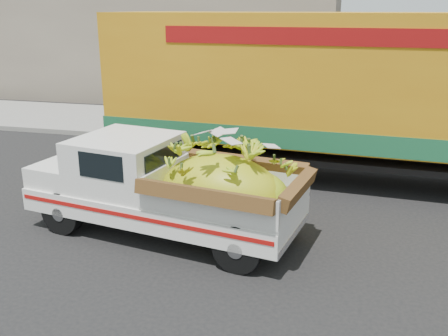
# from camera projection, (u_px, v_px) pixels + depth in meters

# --- Properties ---
(ground) EXTENTS (100.00, 100.00, 0.00)m
(ground) POSITION_uv_depth(u_px,v_px,m) (242.00, 231.00, 9.13)
(ground) COLOR black
(ground) RESTS_ON ground
(curb) EXTENTS (60.00, 0.25, 0.15)m
(curb) POSITION_uv_depth(u_px,v_px,m) (285.00, 146.00, 14.47)
(curb) COLOR gray
(curb) RESTS_ON ground
(sidewalk) EXTENTS (60.00, 4.00, 0.14)m
(sidewalk) POSITION_uv_depth(u_px,v_px,m) (293.00, 130.00, 16.41)
(sidewalk) COLOR gray
(sidewalk) RESTS_ON ground
(building_left) EXTENTS (18.00, 6.00, 5.00)m
(building_left) POSITION_uv_depth(u_px,v_px,m) (137.00, 39.00, 22.99)
(building_left) COLOR gray
(building_left) RESTS_ON ground
(pickup_truck) EXTENTS (5.09, 2.57, 1.71)m
(pickup_truck) POSITION_uv_depth(u_px,v_px,m) (182.00, 188.00, 8.64)
(pickup_truck) COLOR black
(pickup_truck) RESTS_ON ground
(semi_trailer) EXTENTS (12.04, 3.22, 3.80)m
(semi_trailer) POSITION_uv_depth(u_px,v_px,m) (365.00, 91.00, 11.10)
(semi_trailer) COLOR black
(semi_trailer) RESTS_ON ground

